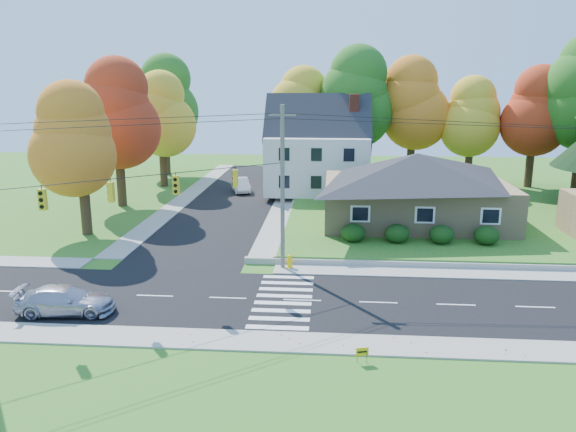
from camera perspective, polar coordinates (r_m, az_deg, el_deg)
name	(u,v)px	position (r m, az deg, el deg)	size (l,w,h in m)	color
ground	(302,300)	(30.08, 1.46, -8.58)	(120.00, 120.00, 0.00)	#3D7923
road_main	(302,300)	(30.07, 1.46, -8.56)	(90.00, 8.00, 0.02)	black
road_cross	(236,198)	(55.80, -5.33, 1.80)	(8.00, 44.00, 0.02)	black
sidewalk_north	(307,269)	(34.74, 1.90, -5.41)	(90.00, 2.00, 0.08)	#9C9A90
sidewalk_south	(296,342)	(25.50, 0.85, -12.72)	(90.00, 2.00, 0.08)	#9C9A90
lawn	(463,211)	(51.39, 17.39, 0.48)	(30.00, 30.00, 0.50)	#3D7923
ranch_house	(415,187)	(45.04, 12.82, 2.90)	(14.60, 10.60, 5.40)	tan
colonial_house	(318,151)	(56.25, 3.07, 6.65)	(10.40, 8.40, 9.60)	silver
hedge_row	(419,234)	(39.45, 13.20, -1.78)	(10.70, 1.70, 1.27)	#163A10
traffic_infrastructure	(301,200)	(29.87, 1.37, 1.61)	(38.10, 10.66, 10.00)	#666059
tree_lot_0	(301,110)	(61.99, 1.34, 10.76)	(6.72, 6.72, 12.51)	#3F2A19
tree_lot_1	(357,98)	(60.90, 7.06, 11.84)	(7.84, 7.84, 14.60)	#3F2A19
tree_lot_2	(413,104)	(62.46, 12.61, 11.07)	(7.28, 7.28, 13.56)	#3F2A19
tree_lot_3	(472,117)	(62.65, 18.19, 9.53)	(6.16, 6.16, 11.47)	#3F2A19
tree_lot_4	(535,111)	(63.34, 23.80, 9.69)	(6.72, 6.72, 12.51)	#3F2A19
tree_west_0	(80,140)	(44.08, -20.42, 7.28)	(6.16, 6.16, 11.47)	#3F2A19
tree_west_1	(116,114)	(53.55, -17.05, 9.90)	(7.28, 7.28, 13.56)	#3F2A19
tree_west_2	(161,115)	(62.70, -12.81, 10.01)	(6.72, 6.72, 12.51)	#3F2A19
tree_west_3	(164,100)	(70.87, -12.52, 11.45)	(7.84, 7.84, 14.60)	#3F2A19
silver_sedan	(66,300)	(30.28, -21.66, -7.96)	(1.95, 4.81, 1.40)	#A3A3B8
white_car	(241,185)	(58.98, -4.81, 3.17)	(1.53, 4.38, 1.44)	silver
fire_hydrant	(290,262)	(34.82, 0.18, -4.69)	(0.51, 0.40, 0.89)	yellow
yard_sign	(362,352)	(23.92, 7.55, -13.55)	(0.53, 0.18, 0.68)	black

